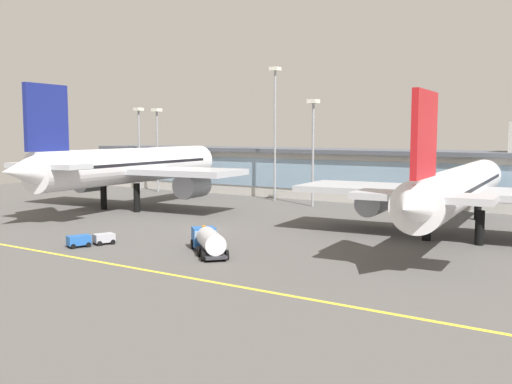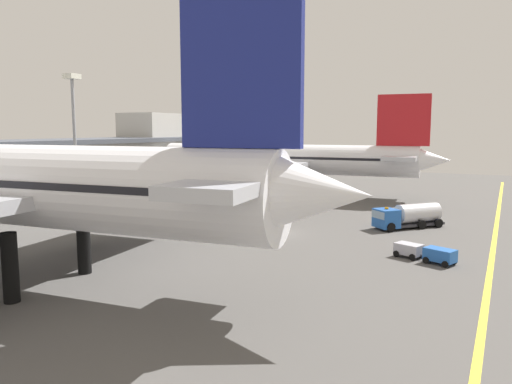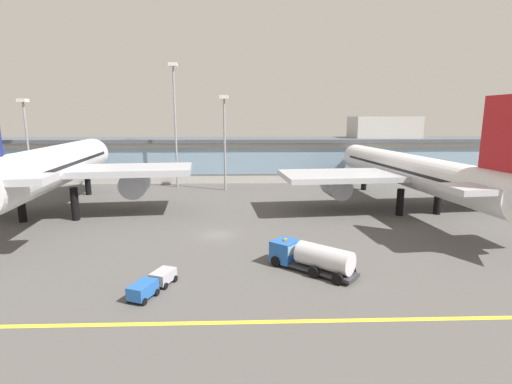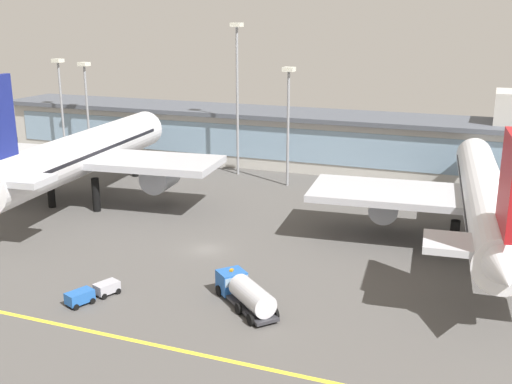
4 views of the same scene
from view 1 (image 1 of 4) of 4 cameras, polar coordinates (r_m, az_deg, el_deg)
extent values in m
plane|color=#514F4C|center=(82.03, -4.83, -3.73)|extent=(181.11, 181.11, 0.00)
cube|color=yellow|center=(66.56, -16.77, -6.19)|extent=(144.89, 0.50, 0.01)
cube|color=beige|center=(120.88, 8.92, 1.53)|extent=(129.36, 12.00, 9.37)
cube|color=#84A3BC|center=(115.39, 7.66, 1.58)|extent=(124.19, 0.20, 5.99)
cube|color=#4C515B|center=(120.61, 8.96, 3.94)|extent=(132.36, 14.00, 0.80)
cylinder|color=black|center=(106.82, -14.60, -0.34)|extent=(1.10, 1.10, 4.93)
cylinder|color=black|center=(102.02, -11.51, -0.55)|extent=(1.10, 1.10, 4.93)
cylinder|color=black|center=(120.28, -6.83, 0.48)|extent=(1.10, 1.10, 4.93)
cylinder|color=white|center=(106.63, -11.93, 2.54)|extent=(10.74, 44.19, 6.17)
cone|color=white|center=(125.82, -5.03, 3.12)|extent=(6.41, 6.14, 5.86)
cone|color=white|center=(89.41, -21.79, 1.94)|extent=(5.93, 7.30, 5.24)
cube|color=#84A3BC|center=(122.76, -5.94, 3.55)|extent=(5.06, 4.78, 1.85)
cube|color=black|center=(106.60, -11.93, 2.79)|extent=(10.07, 37.23, 0.49)
cube|color=#B7BAC1|center=(106.67, -11.92, 2.13)|extent=(42.41, 14.82, 0.99)
cylinder|color=#999EA8|center=(115.72, -15.84, 1.10)|extent=(4.89, 6.12, 4.32)
cylinder|color=#999EA8|center=(101.17, -6.23, 0.64)|extent=(4.89, 6.12, 4.32)
cube|color=navy|center=(92.46, -19.70, 6.82)|extent=(1.57, 7.92, 9.87)
cube|color=#B7BAC1|center=(92.56, -19.55, 2.43)|extent=(13.73, 6.19, 0.79)
cylinder|color=black|center=(76.86, 16.27, -3.00)|extent=(1.10, 1.10, 4.20)
cylinder|color=black|center=(75.82, 20.93, -3.27)|extent=(1.10, 1.10, 4.20)
cylinder|color=black|center=(97.45, 20.77, -1.32)|extent=(1.10, 1.10, 4.20)
cylinder|color=white|center=(79.42, 19.15, 0.43)|extent=(9.51, 47.24, 5.25)
cone|color=white|center=(104.16, 21.40, 1.55)|extent=(5.39, 5.16, 4.98)
cone|color=white|center=(54.68, 14.84, -1.33)|extent=(4.97, 6.15, 4.46)
cube|color=#84A3BC|center=(100.68, 21.17, 1.95)|extent=(4.25, 4.02, 1.57)
cube|color=black|center=(79.39, 19.16, 0.71)|extent=(8.88, 39.76, 0.42)
cube|color=#B7BAC1|center=(79.48, 19.14, -0.04)|extent=(42.73, 15.05, 0.84)
cylinder|color=#999EA8|center=(83.99, 11.37, -0.96)|extent=(4.21, 6.41, 3.67)
cube|color=red|center=(58.81, 16.08, 5.40)|extent=(1.40, 8.47, 8.39)
cube|color=#B7BAC1|center=(59.14, 15.92, -0.45)|extent=(13.82, 6.37, 0.67)
cylinder|color=black|center=(69.28, -6.20, -5.05)|extent=(1.02, 0.95, 1.10)
cylinder|color=black|center=(69.71, -4.08, -4.96)|extent=(1.02, 0.95, 1.10)
cylinder|color=black|center=(64.92, -5.58, -5.78)|extent=(1.02, 0.95, 1.10)
cylinder|color=black|center=(65.38, -3.33, -5.68)|extent=(1.02, 0.95, 1.10)
cylinder|color=black|center=(62.48, -5.20, -6.23)|extent=(1.02, 0.95, 1.10)
cylinder|color=black|center=(62.97, -2.86, -6.12)|extent=(1.02, 0.95, 1.10)
cube|color=#2D2D33|center=(65.33, -4.48, -5.79)|extent=(7.23, 6.75, 0.30)
cube|color=#235BB2|center=(69.07, -5.11, -4.36)|extent=(3.47, 3.50, 2.20)
cube|color=#84A3BC|center=(68.98, -5.11, -3.96)|extent=(3.48, 3.48, 0.88)
cylinder|color=silver|center=(64.56, -4.40, -4.75)|extent=(5.71, 5.41, 2.30)
cube|color=orange|center=(68.86, -5.11, -3.36)|extent=(0.30, 0.40, 0.20)
cylinder|color=black|center=(71.92, -17.35, -5.08)|extent=(0.40, 0.63, 0.60)
cylinder|color=black|center=(73.33, -17.71, -4.89)|extent=(0.40, 0.63, 0.60)
cylinder|color=black|center=(72.48, -15.97, -4.96)|extent=(0.40, 0.63, 0.60)
cylinder|color=black|center=(73.88, -16.36, -4.77)|extent=(0.40, 0.63, 0.60)
cube|color=#235BB2|center=(72.80, -16.86, -4.50)|extent=(2.34, 2.97, 1.10)
cylinder|color=black|center=(72.93, -14.97, -4.87)|extent=(0.38, 0.62, 0.60)
cylinder|color=black|center=(74.32, -15.37, -4.68)|extent=(0.38, 0.62, 0.60)
cylinder|color=black|center=(73.51, -13.74, -4.75)|extent=(0.38, 0.62, 0.60)
cylinder|color=black|center=(74.89, -14.16, -4.57)|extent=(0.38, 0.62, 0.60)
cube|color=#A8A8B2|center=(73.82, -14.57, -4.33)|extent=(2.26, 2.78, 1.00)
cube|color=#2D2D33|center=(73.38, -15.66, -4.70)|extent=(0.31, 0.60, 0.08)
cylinder|color=gray|center=(116.63, 1.86, 5.44)|extent=(0.44, 0.44, 25.62)
cube|color=silver|center=(117.29, 1.88, 11.88)|extent=(1.80, 1.80, 0.70)
cylinder|color=gray|center=(107.81, 5.55, 3.58)|extent=(0.44, 0.44, 18.84)
cube|color=silver|center=(107.88, 5.60, 8.77)|extent=(1.80, 1.80, 0.70)
cylinder|color=gray|center=(135.97, -9.57, 3.87)|extent=(0.44, 0.44, 18.29)
cube|color=silver|center=(136.00, -9.63, 7.87)|extent=(1.80, 1.80, 0.70)
cylinder|color=gray|center=(142.11, -11.28, 4.00)|extent=(0.44, 0.44, 18.68)
cube|color=silver|center=(142.15, -11.36, 7.90)|extent=(1.80, 1.80, 0.70)
camera|label=2|loc=(108.64, -34.55, 3.96)|focal=34.40mm
camera|label=3|loc=(49.34, -38.95, 6.24)|focal=26.93mm
camera|label=4|loc=(23.77, -57.75, 37.66)|focal=42.98mm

